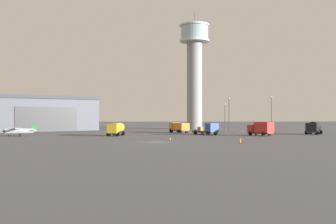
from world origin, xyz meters
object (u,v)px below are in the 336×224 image
truck_fuel_tanker_yellow (116,129)px  truck_box_orange (179,127)px  traffic_cone_near_left (241,139)px  control_tower (194,64)px  light_post_west (271,111)px  traffic_cone_near_right (240,141)px  traffic_cone_mid_apron (170,139)px  truck_fuel_tanker_black (314,127)px  airplane_silver (20,130)px  light_post_north (229,112)px  truck_flatbed_blue (208,129)px  truck_box_red (261,128)px  light_post_east (225,114)px

truck_fuel_tanker_yellow → truck_box_orange: bearing=147.6°
truck_box_orange → traffic_cone_near_left: 33.85m
control_tower → light_post_west: control_tower is taller
control_tower → traffic_cone_near_right: bearing=-89.7°
truck_fuel_tanker_yellow → traffic_cone_mid_apron: bearing=48.5°
truck_fuel_tanker_black → traffic_cone_mid_apron: size_ratio=9.06×
light_post_west → airplane_silver: bearing=-161.2°
truck_fuel_tanker_yellow → light_post_north: bearing=140.5°
airplane_silver → truck_flatbed_blue: size_ratio=1.29×
control_tower → truck_flatbed_blue: bearing=-91.5°
traffic_cone_mid_apron → light_post_north: bearing=64.4°
truck_box_red → truck_box_orange: bearing=12.6°
control_tower → traffic_cone_near_left: (1.65, -61.09, -20.83)m
truck_fuel_tanker_black → traffic_cone_mid_apron: (-34.99, -20.60, -1.38)m
truck_flatbed_blue → airplane_silver: bearing=-118.2°
light_post_east → traffic_cone_mid_apron: size_ratio=12.36×
truck_flatbed_blue → traffic_cone_near_left: bearing=-26.6°
truck_box_orange → light_post_north: 16.76m
truck_flatbed_blue → traffic_cone_near_right: 27.30m
light_post_west → truck_fuel_tanker_black: bearing=-70.3°
control_tower → truck_fuel_tanker_black: bearing=-57.6°
light_post_east → truck_box_orange: bearing=-131.5°
truck_box_red → light_post_north: light_post_north is taller
truck_fuel_tanker_black → light_post_north: (-16.82, 17.36, 3.83)m
control_tower → traffic_cone_near_left: bearing=-88.5°
truck_fuel_tanker_yellow → truck_box_red: 32.09m
truck_box_orange → truck_flatbed_blue: 12.63m
truck_fuel_tanker_yellow → truck_fuel_tanker_black: size_ratio=1.03×
control_tower → truck_fuel_tanker_black: control_tower is taller
truck_fuel_tanker_yellow → traffic_cone_near_right: size_ratio=10.04×
control_tower → traffic_cone_near_right: size_ratio=62.90×
traffic_cone_near_right → control_tower: bearing=90.3°
traffic_cone_near_right → traffic_cone_mid_apron: size_ratio=0.93×
traffic_cone_near_right → light_post_north: bearing=81.3°
truck_box_red → airplane_silver: bearing=53.9°
traffic_cone_near_right → traffic_cone_mid_apron: traffic_cone_mid_apron is taller
control_tower → light_post_west: size_ratio=3.92×
airplane_silver → traffic_cone_near_right: airplane_silver is taller
truck_fuel_tanker_yellow → light_post_east: (29.84, 31.24, 3.23)m
control_tower → truck_fuel_tanker_black: size_ratio=6.47×
airplane_silver → light_post_west: (61.27, 20.86, 4.45)m
truck_box_orange → light_post_west: bearing=-103.1°
light_post_east → traffic_cone_near_left: 50.18m
light_post_west → traffic_cone_near_left: light_post_west is taller
truck_fuel_tanker_black → light_post_west: light_post_west is taller
truck_box_orange → control_tower: bearing=-39.5°
traffic_cone_mid_apron → light_post_east: bearing=68.4°
control_tower → airplane_silver: size_ratio=4.20×
airplane_silver → truck_fuel_tanker_black: (66.81, 5.41, 0.43)m
light_post_east → traffic_cone_near_right: light_post_east is taller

